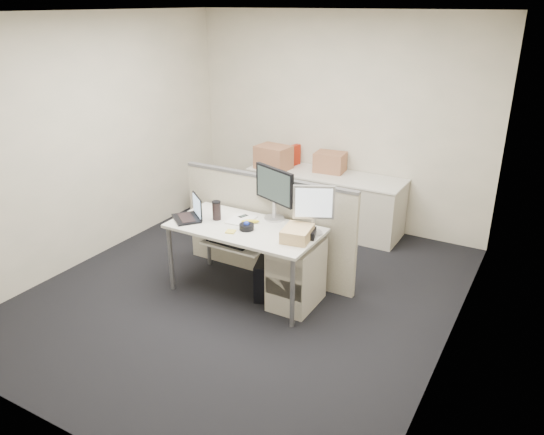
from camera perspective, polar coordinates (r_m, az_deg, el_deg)
The scene contains 29 objects.
floor at distance 5.54m, azimuth -2.77°, elevation -8.00°, with size 4.00×4.50×0.01m, color black.
ceiling at distance 4.78m, azimuth -3.41°, elevation 21.22°, with size 4.00×4.50×0.01m, color white.
wall_back at distance 6.94m, azimuth 7.11°, elevation 10.18°, with size 4.00×0.02×2.70m, color #B8B39E.
wall_front at distance 3.45m, azimuth -23.55°, elevation -4.34°, with size 4.00×0.02×2.70m, color #B8B39E.
wall_left at distance 6.27m, azimuth -18.84°, elevation 7.86°, with size 0.02×4.50×2.70m, color #B8B39E.
wall_right at distance 4.31m, azimuth 20.00°, elevation 1.43°, with size 0.02×4.50×2.70m, color #B8B39E.
desk at distance 5.23m, azimuth -2.90°, elevation -1.66°, with size 1.50×0.75×0.73m.
keyboard_tray at distance 5.12m, azimuth -3.97°, elevation -2.82°, with size 0.62×0.32×0.02m, color silver.
drawer_pedestal at distance 5.18m, azimuth 2.65°, elevation -6.12°, with size 0.40×0.55×0.65m, color #A9A691.
cubicle_partition at distance 5.63m, azimuth -0.46°, elevation -1.12°, with size 2.00×0.06×1.10m, color #B8B49B.
back_counter at distance 6.93m, azimuth 5.69°, elevation 1.69°, with size 2.00×0.60×0.72m, color #A9A691.
monitor_main at distance 5.29m, azimuth 0.25°, elevation 2.57°, with size 0.54×0.21×0.54m, color black.
monitor_small at distance 4.97m, azimuth 4.49°, elevation 0.77°, with size 0.39×0.19×0.48m, color #B7B7BC.
laptop at distance 5.40m, azimuth -9.25°, elevation 0.99°, with size 0.32×0.24×0.24m, color black.
trackball at distance 5.13m, azimuth -2.75°, elevation -1.01°, with size 0.14×0.14×0.06m, color black.
desk_phone at distance 4.99m, azimuth 3.41°, elevation -1.65°, with size 0.22×0.18×0.07m, color black.
paper_stack at distance 5.36m, azimuth -3.32°, elevation -0.24°, with size 0.23×0.29×0.01m, color silver.
sticky_pad at distance 5.09m, azimuth -4.47°, elevation -1.52°, with size 0.09×0.09×0.01m, color #DCC647.
travel_mug at distance 5.37m, azimuth -5.98°, elevation 0.70°, with size 0.09×0.09×0.18m, color black.
banana at distance 5.28m, azimuth -2.34°, elevation -0.42°, with size 0.18×0.04×0.04m, color yellow.
cellphone at distance 5.44m, azimuth -3.13°, elevation 0.10°, with size 0.06×0.11×0.01m, color black.
manila_folders at distance 4.91m, azimuth 2.73°, elevation -1.74°, with size 0.25×0.32×0.12m, color #DAB07C.
keyboard at distance 5.10m, azimuth -4.69°, elevation -2.64°, with size 0.43×0.15×0.02m, color black.
pc_tower_desk at distance 5.40m, azimuth -0.65°, elevation -6.42°, with size 0.17×0.42×0.39m, color black.
pc_tower_spare_dark at distance 7.61m, azimuth -2.52°, elevation 2.39°, with size 0.17×0.42×0.39m, color black.
pc_tower_spare_silver at distance 7.51m, azimuth -6.78°, elevation 2.22°, with size 0.20×0.49×0.46m, color #B7B7BC.
cardboard_box_left at distance 6.96m, azimuth 0.15°, elevation 6.42°, with size 0.43×0.32×0.32m, color brown.
cardboard_box_right at distance 6.88m, azimuth 6.26°, elevation 5.87°, with size 0.38×0.29×0.27m, color brown.
red_binder at distance 7.08m, azimuth 2.10°, elevation 6.54°, with size 0.07×0.31×0.29m, color #9F1F0B.
Camera 1 is at (2.59, -4.02, 2.79)m, focal length 35.00 mm.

